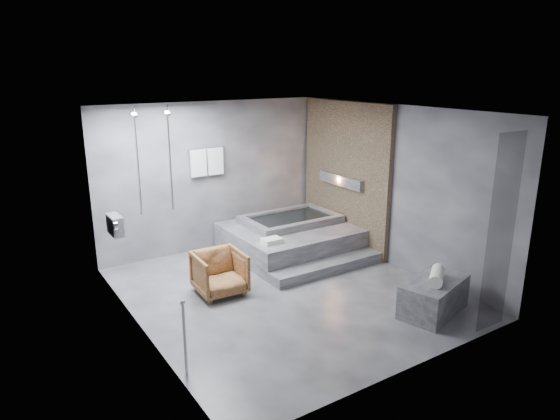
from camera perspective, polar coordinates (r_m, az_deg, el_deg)
room at (r=7.75m, az=2.13°, el=3.65°), size 5.00×5.04×2.82m
tub_deck at (r=9.47m, az=1.11°, el=-3.34°), size 2.20×2.00×0.50m
tub_step at (r=8.64m, az=5.50°, el=-6.51°), size 2.20×0.36×0.18m
concrete_bench at (r=7.53m, az=17.15°, el=-9.41°), size 1.21×0.88×0.49m
driftwood_chair at (r=7.80m, az=-6.91°, el=-7.17°), size 0.75×0.77×0.67m
rolled_towel at (r=7.35m, az=17.50°, el=-7.20°), size 0.52×0.45×0.18m
deck_towel at (r=8.51m, az=-0.95°, el=-3.53°), size 0.32×0.24×0.09m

